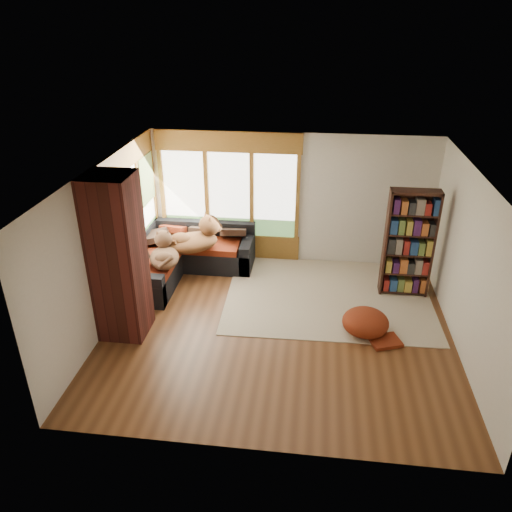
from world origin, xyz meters
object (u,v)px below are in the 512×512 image
(brick_chimney, at_px, (118,258))
(pouf, at_px, (366,322))
(sectional_sofa, at_px, (185,258))
(dog_brindle, at_px, (164,252))
(area_rug, at_px, (328,296))
(bookshelf, at_px, (409,244))
(dog_tan, at_px, (196,236))

(brick_chimney, height_order, pouf, brick_chimney)
(brick_chimney, relative_size, sectional_sofa, 1.18)
(sectional_sofa, distance_m, dog_brindle, 0.86)
(brick_chimney, distance_m, sectional_sofa, 2.32)
(area_rug, xyz_separation_m, dog_brindle, (-2.94, -0.11, 0.76))
(bookshelf, xyz_separation_m, dog_tan, (-3.82, 0.20, -0.16))
(area_rug, xyz_separation_m, pouf, (0.57, -1.06, 0.21))
(area_rug, height_order, bookshelf, bookshelf)
(bookshelf, distance_m, dog_brindle, 4.29)
(sectional_sofa, bearing_deg, brick_chimney, -107.26)
(dog_tan, bearing_deg, area_rug, -43.78)
(bookshelf, bearing_deg, pouf, -119.37)
(brick_chimney, xyz_separation_m, dog_brindle, (0.27, 1.35, -0.53))
(sectional_sofa, distance_m, bookshelf, 4.16)
(dog_brindle, bearing_deg, area_rug, -104.86)
(bookshelf, relative_size, dog_tan, 1.68)
(sectional_sofa, bearing_deg, dog_tan, -25.94)
(pouf, distance_m, dog_tan, 3.49)
(area_rug, relative_size, dog_brindle, 3.85)
(bookshelf, bearing_deg, sectional_sofa, 175.72)
(sectional_sofa, distance_m, pouf, 3.72)
(sectional_sofa, distance_m, area_rug, 2.84)
(brick_chimney, relative_size, pouf, 3.53)
(bookshelf, height_order, pouf, bookshelf)
(area_rug, xyz_separation_m, dog_tan, (-2.50, 0.49, 0.82))
(pouf, relative_size, dog_brindle, 0.78)
(bookshelf, bearing_deg, dog_brindle, -174.73)
(brick_chimney, height_order, dog_brindle, brick_chimney)
(sectional_sofa, xyz_separation_m, pouf, (3.34, -1.65, -0.09))
(area_rug, relative_size, dog_tan, 3.10)
(pouf, bearing_deg, area_rug, 118.24)
(sectional_sofa, relative_size, area_rug, 0.61)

